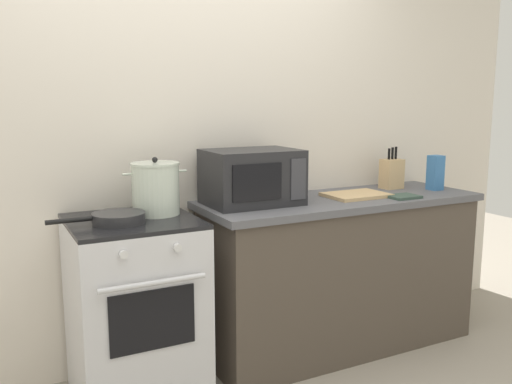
{
  "coord_description": "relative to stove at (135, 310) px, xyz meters",
  "views": [
    {
      "loc": [
        -0.99,
        -1.94,
        1.49
      ],
      "look_at": [
        0.32,
        0.6,
        1.0
      ],
      "focal_mm": 38.1,
      "sensor_mm": 36.0,
      "label": 1
    }
  ],
  "objects": [
    {
      "name": "frying_pan",
      "position": [
        -0.08,
        -0.06,
        0.48
      ],
      "size": [
        0.44,
        0.24,
        0.05
      ],
      "color": "#28282B",
      "rests_on": "stove"
    },
    {
      "name": "microwave",
      "position": [
        0.69,
        0.08,
        0.61
      ],
      "size": [
        0.5,
        0.37,
        0.3
      ],
      "color": "#232326",
      "rests_on": "countertop_right"
    },
    {
      "name": "stove",
      "position": [
        0.0,
        0.0,
        0.0
      ],
      "size": [
        0.6,
        0.64,
        0.92
      ],
      "color": "silver",
      "rests_on": "ground_plane"
    },
    {
      "name": "cutting_board",
      "position": [
        1.34,
        0.0,
        0.47
      ],
      "size": [
        0.36,
        0.26,
        0.02
      ],
      "primitive_type": "cube",
      "color": "tan",
      "rests_on": "countertop_right"
    },
    {
      "name": "oven_mitt",
      "position": [
        1.56,
        -0.16,
        0.47
      ],
      "size": [
        0.18,
        0.14,
        0.02
      ],
      "primitive_type": "cube",
      "color": "#384C42",
      "rests_on": "countertop_right"
    },
    {
      "name": "lower_cabinet_right",
      "position": [
        1.25,
        0.02,
        -0.02
      ],
      "size": [
        1.64,
        0.56,
        0.88
      ],
      "primitive_type": "cube",
      "color": "#4C4238",
      "rests_on": "ground_plane"
    },
    {
      "name": "stock_pot",
      "position": [
        0.14,
        0.06,
        0.59
      ],
      "size": [
        0.32,
        0.24,
        0.29
      ],
      "color": "silver",
      "rests_on": "stove"
    },
    {
      "name": "countertop_right",
      "position": [
        1.25,
        0.02,
        0.44
      ],
      "size": [
        1.7,
        0.6,
        0.04
      ],
      "primitive_type": "cube",
      "color": "#59595E",
      "rests_on": "lower_cabinet_right"
    },
    {
      "name": "back_wall",
      "position": [
        0.65,
        0.37,
        0.79
      ],
      "size": [
        4.4,
        0.1,
        2.5
      ],
      "primitive_type": "cube",
      "color": "silver",
      "rests_on": "ground_plane"
    },
    {
      "name": "pasta_box",
      "position": [
        1.94,
        -0.03,
        0.57
      ],
      "size": [
        0.08,
        0.08,
        0.22
      ],
      "primitive_type": "cube",
      "color": "teal",
      "rests_on": "countertop_right"
    },
    {
      "name": "knife_block",
      "position": [
        1.73,
        0.14,
        0.56
      ],
      "size": [
        0.13,
        0.1,
        0.27
      ],
      "color": "tan",
      "rests_on": "countertop_right"
    }
  ]
}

